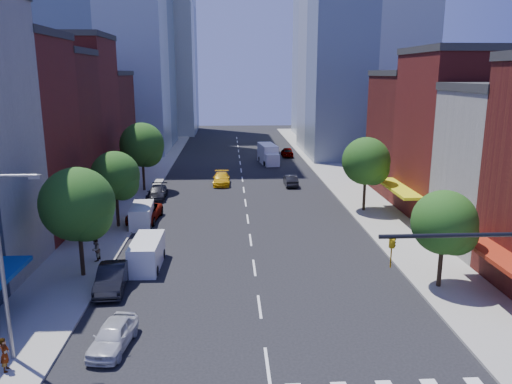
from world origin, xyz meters
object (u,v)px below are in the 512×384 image
parked_car_second (112,278)px  cargo_van_near (147,254)px  parked_car_third (144,213)px  box_truck (268,155)px  taxi (221,179)px  pedestrian_far (96,250)px  parked_car_front (113,335)px  pedestrian_near (5,354)px  cargo_van_far (142,216)px  traffic_car_oncoming (291,180)px  traffic_car_far (287,152)px  parked_car_rear (157,193)px

parked_car_second → cargo_van_near: (1.60, 3.59, 0.22)m
parked_car_third → box_truck: box_truck is taller
box_truck → parked_car_second: bearing=-113.7°
taxi → pedestrian_far: pedestrian_far is taller
parked_car_front → pedestrian_far: pedestrian_far is taller
parked_car_second → pedestrian_near: size_ratio=2.92×
parked_car_second → cargo_van_far: (-0.39, 13.52, 0.16)m
cargo_van_far → traffic_car_oncoming: 21.73m
traffic_car_far → taxi: bearing=64.3°
parked_car_second → traffic_car_oncoming: 32.59m
parked_car_third → cargo_van_near: bearing=-75.5°
parked_car_rear → cargo_van_far: cargo_van_far is taller
cargo_van_far → box_truck: size_ratio=0.62×
parked_car_second → traffic_car_oncoming: (14.84, 29.02, -0.10)m
cargo_van_far → box_truck: bearing=63.0°
cargo_van_far → taxi: 17.94m
parked_car_rear → pedestrian_near: bearing=-93.9°
traffic_car_oncoming → pedestrian_near: size_ratio=2.55×
parked_car_rear → traffic_car_oncoming: 16.25m
parked_car_front → pedestrian_near: pedestrian_near is taller
taxi → pedestrian_far: size_ratio=2.96×
parked_car_rear → cargo_van_near: cargo_van_near is taller
parked_car_front → traffic_car_far: traffic_car_far is taller
cargo_van_near → cargo_van_far: (-1.99, 9.93, -0.07)m
parked_car_second → pedestrian_near: pedestrian_near is taller
traffic_car_oncoming → pedestrian_near: pedestrian_near is taller
cargo_van_near → taxi: size_ratio=0.97×
parked_car_front → traffic_car_oncoming: size_ratio=0.97×
parked_car_second → parked_car_third: (-0.40, 14.94, -0.02)m
parked_car_third → box_truck: 32.56m
parked_car_rear → cargo_van_far: bearing=-89.7°
cargo_van_near → parked_car_front: bearing=-89.1°
traffic_car_far → pedestrian_far: 49.78m
parked_car_rear → pedestrian_near: (-2.37, -32.26, 0.26)m
pedestrian_near → traffic_car_oncoming: bearing=-32.8°
taxi → box_truck: size_ratio=0.68×
cargo_van_near → traffic_car_far: size_ratio=1.07×
parked_car_front → taxi: size_ratio=0.81×
parked_car_rear → traffic_car_far: (17.33, 27.29, 0.07)m
cargo_van_far → taxi: cargo_van_far is taller
pedestrian_near → cargo_van_near: bearing=-27.2°
parked_car_second → taxi: (6.47, 30.10, -0.06)m
parked_car_rear → cargo_van_near: (2.00, -19.77, 0.31)m
parked_car_front → parked_car_second: size_ratio=0.85×
cargo_van_far → box_truck: (13.72, 30.93, 0.41)m
parked_car_third → parked_car_rear: bearing=94.5°
cargo_van_near → cargo_van_far: bearing=102.2°
cargo_van_far → traffic_car_far: 40.97m
taxi → traffic_car_far: (10.46, 20.55, 0.05)m
parked_car_third → pedestrian_near: (-2.37, -23.84, 0.20)m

